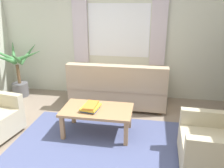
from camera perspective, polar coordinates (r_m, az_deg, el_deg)
The scene contains 9 objects.
ground_plane at distance 3.44m, azimuth -4.07°, elevation -16.32°, with size 6.24×6.24×0.00m, color gray.
wall_back at distance 5.05m, azimuth 1.76°, elevation 11.48°, with size 5.32×0.12×2.60m, color beige.
window_with_curtains at distance 4.95m, azimuth 1.63°, elevation 13.07°, with size 1.98×0.07×1.40m.
area_rug at distance 3.43m, azimuth -4.07°, elevation -16.24°, with size 2.56×2.08×0.01m, color #4C5684.
couch at distance 4.63m, azimuth 1.51°, elevation -1.23°, with size 1.90×0.82×0.92m.
armchair_right at distance 3.21m, azimuth 25.24°, elevation -13.58°, with size 0.85×0.87×0.88m.
coffee_table at distance 3.65m, azimuth -3.69°, elevation -6.96°, with size 1.10×0.64×0.44m.
book_stack_on_table at distance 3.59m, azimuth -5.34°, elevation -5.71°, with size 0.29×0.35×0.09m.
potted_plant at distance 5.48m, azimuth -22.34°, elevation 2.81°, with size 1.30×1.15×1.22m.
Camera 1 is at (0.70, -2.69, 2.01)m, focal length 36.81 mm.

